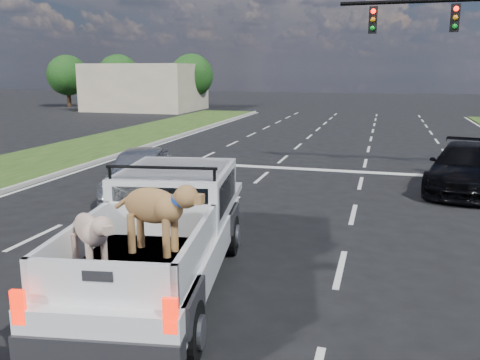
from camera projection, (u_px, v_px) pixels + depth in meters
The scene contains 10 objects.
ground at pixel (254, 260), 10.38m from camera, with size 160.00×160.00×0.00m, color black.
road_markings at pixel (303, 189), 16.55m from camera, with size 17.75×60.00×0.01m.
curb_left at pixel (53, 175), 18.42m from camera, with size 0.15×60.00×0.14m, color #A8A29A.
building_left at pixel (146, 87), 49.10m from camera, with size 10.00×8.00×4.40m, color beige.
tree_far_a at pixel (67, 75), 53.42m from camera, with size 4.20×4.20×5.40m.
tree_far_b at pixel (118, 75), 51.81m from camera, with size 4.20×4.20×5.40m.
tree_far_c at pixel (192, 76), 49.68m from camera, with size 4.20×4.20×5.40m.
pickup_truck at pixel (162, 231), 8.95m from camera, with size 2.99×6.09×2.19m.
silver_sedan at pixel (139, 171), 15.60m from camera, with size 1.78×4.42×1.51m, color silver.
black_coupe at pixel (465, 168), 16.27m from camera, with size 2.07×5.10×1.48m, color black.
Camera 1 is at (2.41, -9.50, 3.80)m, focal length 38.00 mm.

